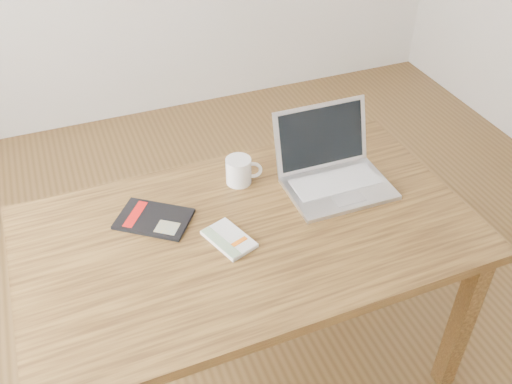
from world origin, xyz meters
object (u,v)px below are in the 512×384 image
object	(u,v)px
coffee_mug	(240,170)
white_guidebook	(229,239)
laptop	(332,169)
black_guidebook	(154,219)
desk	(249,249)

from	to	relation	value
coffee_mug	white_guidebook	bearing A→B (deg)	-99.82
laptop	black_guidebook	bearing A→B (deg)	178.27
desk	black_guidebook	xyz separation A→B (m)	(-0.28, 0.16, 0.10)
white_guidebook	black_guidebook	distance (m)	0.28
white_guidebook	laptop	world-z (taller)	laptop
black_guidebook	coffee_mug	distance (m)	0.36
white_guidebook	coffee_mug	distance (m)	0.32
white_guidebook	laptop	distance (m)	0.49
white_guidebook	desk	bearing A→B (deg)	-0.18
laptop	white_guidebook	bearing A→B (deg)	-160.05
desk	black_guidebook	bearing A→B (deg)	149.61
desk	white_guidebook	size ratio (longest dim) A/B	7.69
white_guidebook	coffee_mug	bearing A→B (deg)	43.98
laptop	coffee_mug	xyz separation A→B (m)	(-0.32, 0.12, -0.00)
black_guidebook	desk	bearing A→B (deg)	-83.05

